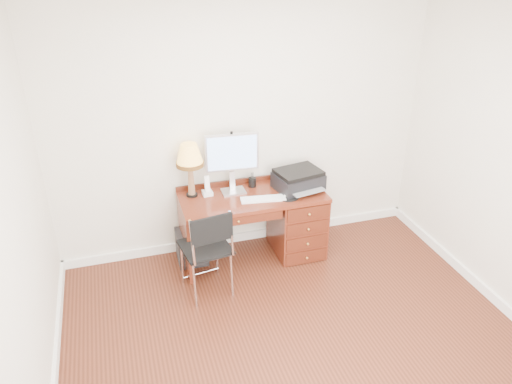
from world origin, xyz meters
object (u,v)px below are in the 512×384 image
object	(u,v)px
printer	(298,179)
chair	(206,245)
leg_lamp	(190,158)
monitor	(232,156)
phone	(207,189)
desk	(281,219)
equipment_box	(192,246)

from	to	relation	value
printer	chair	size ratio (longest dim) A/B	0.57
leg_lamp	printer	bearing A→B (deg)	-8.13
monitor	leg_lamp	world-z (taller)	monitor
printer	leg_lamp	world-z (taller)	leg_lamp
chair	phone	bearing A→B (deg)	67.93
desk	chair	size ratio (longest dim) A/B	1.60
phone	chair	size ratio (longest dim) A/B	0.23
chair	monitor	bearing A→B (deg)	48.40
chair	equipment_box	bearing A→B (deg)	86.55
leg_lamp	chair	xyz separation A→B (m)	(0.00, -0.67, -0.60)
monitor	equipment_box	bearing A→B (deg)	-168.76
phone	chair	bearing A→B (deg)	-106.46
leg_lamp	chair	world-z (taller)	leg_lamp
monitor	equipment_box	size ratio (longest dim) A/B	1.76
monitor	equipment_box	distance (m)	1.08
leg_lamp	monitor	bearing A→B (deg)	-1.65
printer	chair	xyz separation A→B (m)	(-1.10, -0.51, -0.29)
monitor	phone	distance (m)	0.43
desk	leg_lamp	distance (m)	1.20
phone	chair	xyz separation A→B (m)	(-0.15, -0.64, -0.25)
desk	chair	world-z (taller)	chair
desk	printer	bearing A→B (deg)	2.84
printer	equipment_box	size ratio (longest dim) A/B	1.48
printer	phone	size ratio (longest dim) A/B	2.50
desk	chair	distance (m)	1.06
leg_lamp	phone	bearing A→B (deg)	-11.41
chair	equipment_box	distance (m)	0.71
desk	leg_lamp	bearing A→B (deg)	169.75
desk	phone	bearing A→B (deg)	169.98
equipment_box	phone	bearing A→B (deg)	11.74
desk	printer	xyz separation A→B (m)	(0.18, 0.01, 0.44)
chair	equipment_box	world-z (taller)	chair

